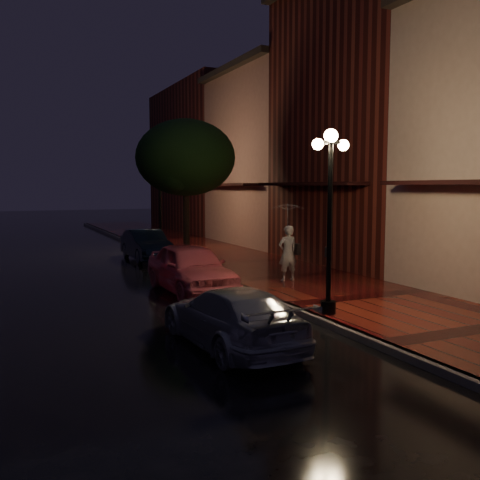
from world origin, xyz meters
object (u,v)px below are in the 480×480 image
parking_meter (328,271)px  silver_car (231,317)px  pink_car (191,268)px  navy_car (146,245)px  streetlamp_near (330,210)px  woman_with_umbrella (288,230)px  street_tree (186,160)px  streetlamp_far (160,198)px

parking_meter → silver_car: bearing=-168.2°
pink_car → navy_car: bearing=84.6°
streetlamp_near → parking_meter: 1.72m
pink_car → woman_with_umbrella: (3.21, -0.15, 1.05)m
woman_with_umbrella → parking_meter: 3.84m
woman_with_umbrella → silver_car: bearing=51.7°
silver_car → parking_meter: bearing=-156.3°
pink_car → navy_car: (0.63, 7.53, -0.08)m
street_tree → woman_with_umbrella: 7.22m
street_tree → navy_car: 4.01m
streetlamp_near → woman_with_umbrella: streetlamp_near is taller
silver_car → woman_with_umbrella: woman_with_umbrella is taller
street_tree → parking_meter: size_ratio=3.87×
street_tree → navy_car: size_ratio=1.46×
pink_car → parking_meter: size_ratio=2.89×
streetlamp_near → woman_with_umbrella: size_ratio=1.74×
streetlamp_far → street_tree: size_ratio=0.74×
streetlamp_far → navy_car: (-1.23, -2.02, -1.95)m
silver_car → street_tree: bearing=-107.4°
streetlamp_near → silver_car: (-2.94, -1.00, -2.01)m
pink_car → woman_with_umbrella: size_ratio=1.74×
pink_car → navy_car: 7.56m
woman_with_umbrella → parking_meter: (-0.94, -3.65, -0.73)m
navy_car → parking_meter: parking_meter is taller
navy_car → woman_with_umbrella: woman_with_umbrella is taller
navy_car → parking_meter: bearing=-82.4°
streetlamp_near → pink_car: streetlamp_near is taller
pink_car → woman_with_umbrella: 3.38m
pink_car → woman_with_umbrella: woman_with_umbrella is taller
streetlamp_near → woman_with_umbrella: bearing=72.6°
streetlamp_far → parking_meter: bearing=-88.2°
street_tree → silver_car: 12.94m
streetlamp_near → parking_meter: streetlamp_near is taller
pink_car → silver_car: bearing=-101.8°
streetlamp_far → silver_car: streetlamp_far is taller
pink_car → parking_meter: parking_meter is taller
streetlamp_far → street_tree: street_tree is taller
pink_car → navy_car: pink_car is taller
streetlamp_far → parking_meter: size_ratio=2.88×
silver_car → parking_meter: (3.35, 1.64, 0.46)m
streetlamp_near → silver_car: 3.70m
pink_car → navy_car: size_ratio=1.09×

